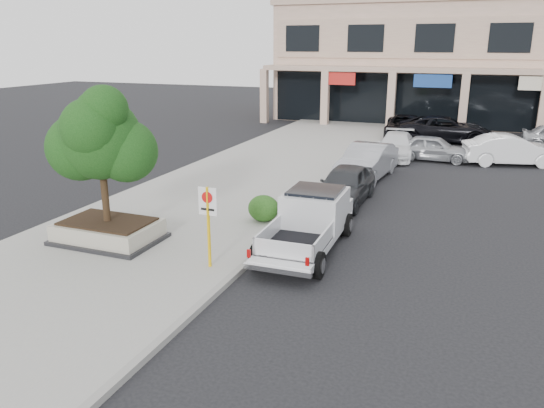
{
  "coord_description": "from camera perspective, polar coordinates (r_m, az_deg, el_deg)",
  "views": [
    {
      "loc": [
        4.29,
        -12.49,
        6.15
      ],
      "look_at": [
        -1.24,
        1.5,
        1.57
      ],
      "focal_mm": 35.0,
      "sensor_mm": 36.0,
      "label": 1
    }
  ],
  "objects": [
    {
      "name": "curb",
      "position": [
        20.32,
        3.87,
        -0.5
      ],
      "size": [
        0.2,
        52.0,
        0.15
      ],
      "primitive_type": "cube",
      "color": "gray",
      "rests_on": "ground"
    },
    {
      "name": "planter",
      "position": [
        17.48,
        -17.18,
        -2.79
      ],
      "size": [
        3.2,
        2.2,
        0.68
      ],
      "color": "black",
      "rests_on": "sidewalk"
    },
    {
      "name": "lot_car_b",
      "position": [
        30.48,
        24.33,
        5.31
      ],
      "size": [
        5.07,
        2.88,
        1.58
      ],
      "primitive_type": "imported",
      "rotation": [
        0.0,
        0.0,
        1.84
      ],
      "color": "white",
      "rests_on": "ground"
    },
    {
      "name": "curb_car_c",
      "position": [
        30.36,
        13.19,
        6.12
      ],
      "size": [
        2.21,
        4.82,
        1.37
      ],
      "primitive_type": "imported",
      "rotation": [
        0.0,
        0.0,
        0.06
      ],
      "color": "white",
      "rests_on": "ground"
    },
    {
      "name": "planter_tree",
      "position": [
        16.79,
        -17.37,
        6.8
      ],
      "size": [
        2.9,
        2.55,
        4.0
      ],
      "color": "black",
      "rests_on": "planter"
    },
    {
      "name": "hedge",
      "position": [
        18.49,
        -0.92,
        -0.47
      ],
      "size": [
        1.1,
        0.99,
        0.93
      ],
      "primitive_type": "ellipsoid",
      "color": "#194313",
      "rests_on": "sidewalk"
    },
    {
      "name": "lot_car_a",
      "position": [
        30.14,
        16.95,
        5.78
      ],
      "size": [
        4.11,
        1.75,
        1.38
      ],
      "primitive_type": "imported",
      "rotation": [
        0.0,
        0.0,
        1.54
      ],
      "color": "#ACAFB5",
      "rests_on": "ground"
    },
    {
      "name": "no_parking_sign",
      "position": [
        14.53,
        -6.88,
        -1.3
      ],
      "size": [
        0.55,
        0.09,
        2.3
      ],
      "color": "yellow",
      "rests_on": "sidewalk"
    },
    {
      "name": "curb_car_b",
      "position": [
        25.32,
        10.17,
        4.5
      ],
      "size": [
        2.22,
        5.07,
        1.62
      ],
      "primitive_type": "imported",
      "rotation": [
        0.0,
        0.0,
        -0.1
      ],
      "color": "#9D9EA5",
      "rests_on": "ground"
    },
    {
      "name": "strip_mall",
      "position": [
        46.59,
        26.93,
        13.46
      ],
      "size": [
        40.55,
        12.43,
        9.5
      ],
      "color": "tan",
      "rests_on": "ground"
    },
    {
      "name": "sidewalk",
      "position": [
        21.78,
        -6.07,
        0.65
      ],
      "size": [
        8.0,
        52.0,
        0.15
      ],
      "primitive_type": "cube",
      "color": "gray",
      "rests_on": "ground"
    },
    {
      "name": "curb_car_a",
      "position": [
        21.3,
        7.87,
        2.08
      ],
      "size": [
        1.83,
        4.39,
        1.49
      ],
      "primitive_type": "imported",
      "rotation": [
        0.0,
        0.0,
        -0.02
      ],
      "color": "#2E3034",
      "rests_on": "ground"
    },
    {
      "name": "curb_car_d",
      "position": [
        37.04,
        14.08,
        8.06
      ],
      "size": [
        3.05,
        5.64,
        1.5
      ],
      "primitive_type": "imported",
      "rotation": [
        0.0,
        0.0,
        0.11
      ],
      "color": "black",
      "rests_on": "ground"
    },
    {
      "name": "ground",
      "position": [
        14.56,
        2.41,
        -8.05
      ],
      "size": [
        120.0,
        120.0,
        0.0
      ],
      "primitive_type": "plane",
      "color": "black",
      "rests_on": "ground"
    },
    {
      "name": "lot_car_d",
      "position": [
        36.14,
        18.07,
        7.66
      ],
      "size": [
        6.37,
        3.66,
        1.67
      ],
      "primitive_type": "imported",
      "rotation": [
        0.0,
        0.0,
        1.72
      ],
      "color": "black",
      "rests_on": "ground"
    },
    {
      "name": "pickup_truck",
      "position": [
        16.17,
        3.7,
        -2.18
      ],
      "size": [
        2.16,
        5.53,
        1.73
      ],
      "primitive_type": null,
      "rotation": [
        0.0,
        0.0,
        0.02
      ],
      "color": "silver",
      "rests_on": "ground"
    }
  ]
}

